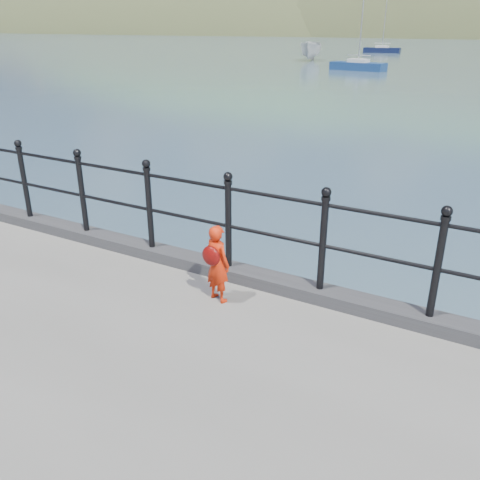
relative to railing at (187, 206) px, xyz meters
The scene contains 7 objects.
ground 1.83m from the railing, 90.00° to the left, with size 600.00×600.00×0.00m, color #2D4251.
kerb 0.75m from the railing, 140.53° to the right, with size 60.00×0.30×0.15m, color #28282B.
railing is the anchor object (origin of this frame).
child 1.04m from the railing, 35.95° to the right, with size 0.38×0.33×0.91m.
launch_white 55.81m from the railing, 110.28° to the left, with size 2.10×5.60×2.16m, color silver.
sailboat_port 43.86m from the railing, 104.29° to the left, with size 5.18×2.36×7.38m.
sailboat_left 75.57m from the railing, 102.93° to the left, with size 5.22×1.98×7.41m.
Camera 1 is at (3.50, -5.04, 3.92)m, focal length 38.00 mm.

